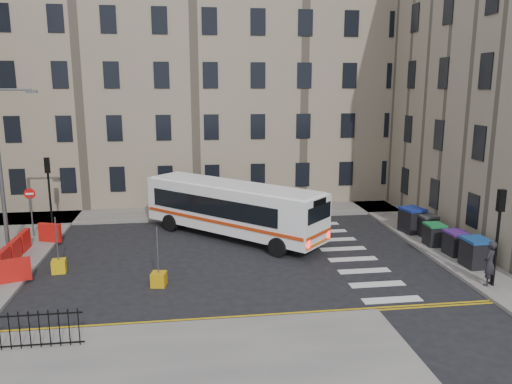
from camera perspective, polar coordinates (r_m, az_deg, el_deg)
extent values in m
plane|color=black|center=(25.27, 1.43, -7.19)|extent=(120.00, 120.00, 0.00)
cube|color=slate|center=(33.25, -11.28, -2.55)|extent=(36.00, 3.20, 0.15)
cube|color=slate|center=(31.51, 16.62, -3.64)|extent=(2.40, 26.00, 0.15)
cube|color=slate|center=(16.16, -18.90, -19.37)|extent=(20.00, 6.00, 0.15)
cube|color=gray|center=(39.16, -12.68, 11.30)|extent=(38.00, 10.50, 16.00)
cylinder|color=black|center=(22.91, 25.75, -5.87)|extent=(0.12, 0.12, 3.20)
cube|color=black|center=(22.40, 26.22, -0.87)|extent=(0.28, 0.22, 0.90)
cylinder|color=black|center=(31.80, -22.47, -0.81)|extent=(0.12, 0.12, 3.20)
cube|color=black|center=(31.44, -22.76, 2.84)|extent=(0.28, 0.22, 0.90)
cylinder|color=#595B5E|center=(27.44, -27.18, 1.96)|extent=(0.20, 0.20, 8.00)
cylinder|color=#595B5E|center=(30.15, -24.25, -2.41)|extent=(0.08, 0.08, 2.40)
cube|color=red|center=(29.84, -24.50, 0.38)|extent=(0.60, 0.04, 0.60)
cube|color=red|center=(25.22, -26.89, -7.02)|extent=(0.25, 1.25, 1.00)
cube|color=red|center=(26.57, -25.86, -5.99)|extent=(0.25, 1.25, 1.00)
cube|color=red|center=(27.94, -24.94, -5.06)|extent=(0.25, 1.25, 1.00)
cube|color=red|center=(28.88, -22.49, -4.30)|extent=(1.26, 0.66, 1.00)
cube|color=red|center=(23.77, -25.82, -8.05)|extent=(1.26, 0.66, 1.00)
cube|color=white|center=(27.67, -2.72, -1.73)|extent=(9.57, 9.42, 2.49)
cube|color=black|center=(27.01, -5.22, -1.67)|extent=(6.31, 6.15, 0.99)
cube|color=black|center=(28.88, -1.93, -0.73)|extent=(6.31, 6.15, 0.99)
cube|color=black|center=(31.28, -10.55, 0.16)|extent=(1.57, 1.61, 1.09)
cube|color=black|center=(24.56, 7.25, -2.40)|extent=(1.57, 1.61, 0.80)
cube|color=#BA350F|center=(26.89, -4.40, -3.47)|extent=(7.73, 7.52, 0.18)
cube|color=#BA350F|center=(28.78, -1.13, -2.40)|extent=(7.73, 7.52, 0.18)
cube|color=#FF0C0C|center=(24.10, 6.03, -5.98)|extent=(0.19, 0.19, 0.40)
cube|color=#FF0C0C|center=(25.76, 8.28, -4.84)|extent=(0.19, 0.19, 0.40)
cylinder|color=black|center=(29.53, -9.80, -3.50)|extent=(0.91, 0.89, 0.99)
cylinder|color=black|center=(31.23, -6.52, -2.54)|extent=(0.91, 0.89, 0.99)
cylinder|color=black|center=(24.83, 2.49, -6.34)|extent=(0.91, 0.89, 0.99)
cylinder|color=black|center=(26.84, 5.47, -4.96)|extent=(0.91, 0.89, 0.99)
cube|color=black|center=(25.22, 23.78, -6.48)|extent=(1.03, 1.18, 1.22)
cube|color=navy|center=(25.02, 23.91, -5.01)|extent=(1.08, 1.24, 0.13)
cube|color=black|center=(26.59, 21.85, -5.53)|extent=(0.96, 1.09, 1.08)
cube|color=#441E70|center=(26.43, 21.95, -4.30)|extent=(1.01, 1.14, 0.11)
cube|color=black|center=(27.72, 19.70, -4.70)|extent=(0.88, 1.02, 1.05)
cube|color=#197238|center=(27.56, 19.79, -3.55)|extent=(0.93, 1.06, 0.11)
cube|color=black|center=(29.35, 18.91, -3.70)|extent=(0.97, 1.10, 1.07)
cube|color=#363638|center=(29.20, 18.99, -2.58)|extent=(1.02, 1.15, 0.11)
cube|color=black|center=(29.74, 17.38, -3.20)|extent=(1.28, 1.41, 1.27)
cube|color=navy|center=(29.57, 17.47, -1.88)|extent=(1.35, 1.47, 0.13)
imported|color=black|center=(23.07, 25.14, -7.38)|extent=(0.83, 0.79, 1.91)
cube|color=gold|center=(24.59, -21.59, -7.88)|extent=(0.66, 0.66, 0.60)
cube|color=#C48D0B|center=(21.83, -11.05, -9.76)|extent=(0.70, 0.70, 0.60)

